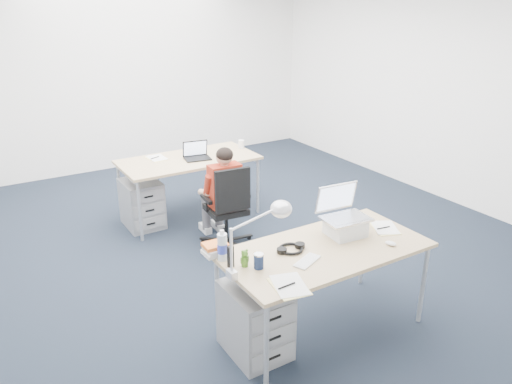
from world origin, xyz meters
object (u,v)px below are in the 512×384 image
at_px(desk_far, 189,162).
at_px(drawer_pedestal_far, 142,203).
at_px(sunglasses, 345,227).
at_px(desk_lamp, 251,240).
at_px(computer_mouse, 391,243).
at_px(can_koozie, 259,261).
at_px(office_chair, 227,223).
at_px(dark_laptop, 197,150).
at_px(silver_laptop, 346,213).
at_px(far_cup, 241,144).
at_px(headphones, 291,248).
at_px(book_stack, 216,249).
at_px(desk_near, 325,253).
at_px(cordless_phone, 231,257).
at_px(seated_person, 220,194).
at_px(drawer_pedestal_near, 255,320).
at_px(bear_figurine, 245,258).
at_px(wireless_keyboard, 307,261).
at_px(water_bottle, 222,245).

height_order(desk_far, drawer_pedestal_far, desk_far).
height_order(sunglasses, desk_lamp, desk_lamp).
relative_size(computer_mouse, can_koozie, 0.77).
xyz_separation_m(office_chair, dark_laptop, (0.08, 0.86, 0.58)).
height_order(silver_laptop, far_cup, silver_laptop).
height_order(headphones, book_stack, book_stack).
height_order(desk_near, cordless_phone, cordless_phone).
bearing_deg(computer_mouse, desk_far, 76.78).
height_order(desk_lamp, far_cup, desk_lamp).
height_order(seated_person, drawer_pedestal_far, seated_person).
distance_m(drawer_pedestal_near, bear_figurine, 0.53).
height_order(desk_near, headphones, headphones).
xyz_separation_m(wireless_keyboard, book_stack, (-0.50, 0.45, 0.04)).
xyz_separation_m(seated_person, bear_figurine, (-0.72, -1.76, 0.25)).
distance_m(drawer_pedestal_near, water_bottle, 0.63).
bearing_deg(office_chair, dark_laptop, 90.91).
relative_size(desk_near, office_chair, 1.74).
bearing_deg(dark_laptop, desk_far, 144.73).
xyz_separation_m(book_stack, desk_lamp, (0.08, -0.37, 0.21)).
bearing_deg(computer_mouse, headphones, 133.18).
height_order(silver_laptop, can_koozie, silver_laptop).
distance_m(seated_person, silver_laptop, 1.80).
relative_size(seated_person, headphones, 4.47).
bearing_deg(silver_laptop, office_chair, 103.31).
xyz_separation_m(desk_far, silver_laptop, (0.23, -2.52, 0.24)).
bearing_deg(can_koozie, desk_lamp, -164.16).
relative_size(seated_person, wireless_keyboard, 4.51).
relative_size(drawer_pedestal_far, can_koozie, 4.84).
bearing_deg(desk_near, office_chair, 88.28).
distance_m(desk_lamp, far_cup, 3.06).
bearing_deg(drawer_pedestal_near, headphones, 10.01).
height_order(drawer_pedestal_near, sunglasses, sunglasses).
distance_m(seated_person, book_stack, 1.71).
distance_m(sunglasses, desk_lamp, 1.08).
height_order(wireless_keyboard, can_koozie, can_koozie).
distance_m(office_chair, wireless_keyboard, 1.87).
xyz_separation_m(desk_lamp, dark_laptop, (0.79, 2.55, -0.14)).
relative_size(desk_lamp, dark_laptop, 1.70).
relative_size(drawer_pedestal_far, bear_figurine, 4.19).
bearing_deg(dark_laptop, water_bottle, -101.11).
bearing_deg(office_chair, silver_laptop, -75.86).
bearing_deg(water_bottle, cordless_phone, -90.00).
height_order(office_chair, drawer_pedestal_near, office_chair).
bearing_deg(bear_figurine, computer_mouse, -23.70).
xyz_separation_m(silver_laptop, far_cup, (0.52, 2.57, -0.14)).
bearing_deg(desk_near, cordless_phone, 170.67).
bearing_deg(computer_mouse, bear_figurine, 143.08).
xyz_separation_m(seated_person, far_cup, (0.74, 0.83, 0.24)).
bearing_deg(far_cup, office_chair, -126.99).
bearing_deg(drawer_pedestal_far, dark_laptop, -9.11).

